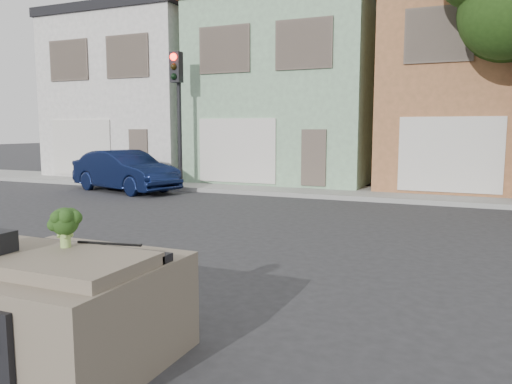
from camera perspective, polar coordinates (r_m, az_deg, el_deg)
The scene contains 10 objects.
ground_plane at distance 7.78m, azimuth -5.18°, elevation -9.78°, with size 120.00×120.00×0.00m, color #303033.
sidewalk at distance 17.54m, azimuth 11.40°, elevation -0.09°, with size 40.00×3.00×0.15m, color gray.
townhouse_white at distance 25.62m, azimuth -11.57°, elevation 10.48°, with size 7.20×8.20×7.55m, color silver.
townhouse_mint at distance 22.23m, azimuth 4.82°, elevation 11.11°, with size 7.20×8.20×7.55m, color #88AF8A.
townhouse_tan at distance 21.08m, azimuth 24.90°, elevation 10.68°, with size 7.20×8.20×7.55m, color #9F653E.
navy_sedan at distance 18.79m, azimuth -14.66°, elevation 0.07°, with size 1.58×4.53×1.49m, color #0B1536.
traffic_signal at distance 18.93m, azimuth -8.90°, elevation 8.01°, with size 0.40×0.40×5.10m, color black.
car_dashboard at distance 5.30m, azimuth -21.26°, elevation -12.13°, with size 2.00×1.80×1.12m, color #736655.
wiper_arm at distance 5.23m, azimuth -16.43°, elevation -5.67°, with size 0.70×0.03×0.02m, color black.
broccoli at distance 5.22m, azimuth -21.01°, elevation -3.76°, with size 0.33×0.33×0.40m, color #1D3A12.
Camera 1 is at (3.57, -6.53, 2.28)m, focal length 35.00 mm.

